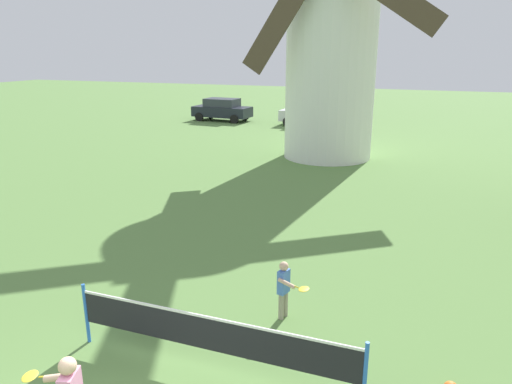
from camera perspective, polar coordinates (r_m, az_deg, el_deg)
The scene contains 5 objects.
windmill at distance 22.20m, azimuth 9.15°, elevation 19.31°, with size 9.41×4.73×13.25m.
tennis_net at distance 7.60m, azimuth -5.51°, elevation -16.67°, with size 4.75×0.06×1.10m.
player_far at distance 8.96m, azimuth 3.46°, elevation -11.30°, with size 0.67×0.61×1.14m.
parked_car_black at distance 34.09m, azimuth -4.11°, elevation 9.90°, with size 4.18×2.07×1.56m.
parked_car_silver at distance 31.92m, azimuth 6.67°, elevation 9.36°, with size 4.09×1.98×1.56m.
Camera 1 is at (3.18, -3.80, 4.86)m, focal length 33.26 mm.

